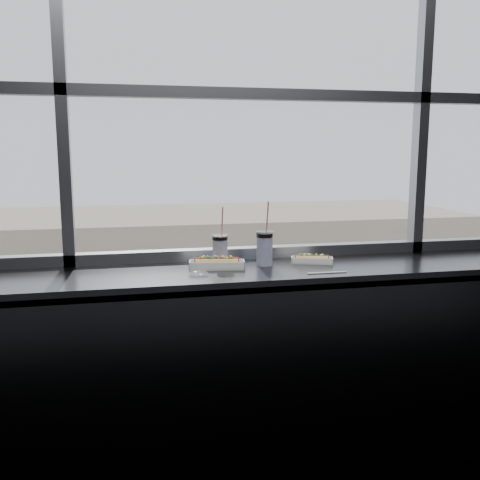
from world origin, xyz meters
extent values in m
plane|color=black|center=(0.00, 1.50, 0.55)|extent=(6.00, 0.00, 6.00)
plane|color=silver|center=(0.00, 1.52, 2.30)|extent=(6.00, 0.00, 6.00)
cube|color=#4D4F53|center=(0.00, 1.23, 1.07)|extent=(6.00, 0.55, 0.06)
cube|color=#4D4F53|center=(0.00, 0.97, 0.55)|extent=(6.00, 0.04, 1.04)
cube|color=white|center=(-0.26, 1.25, 1.10)|extent=(0.29, 0.14, 0.01)
cube|color=white|center=(-0.26, 1.25, 1.12)|extent=(0.29, 0.14, 0.04)
cylinder|color=tan|center=(-0.26, 1.25, 1.13)|extent=(0.22, 0.08, 0.05)
cylinder|color=maroon|center=(-0.26, 1.25, 1.14)|extent=(0.23, 0.07, 0.03)
cube|color=white|center=(0.27, 1.28, 1.10)|extent=(0.23, 0.14, 0.01)
cube|color=white|center=(0.27, 1.28, 1.12)|extent=(0.23, 0.14, 0.03)
cylinder|color=tan|center=(0.27, 1.28, 1.12)|extent=(0.17, 0.09, 0.04)
cylinder|color=maroon|center=(0.27, 1.28, 1.13)|extent=(0.18, 0.08, 0.03)
cylinder|color=white|center=(-0.23, 1.32, 1.18)|extent=(0.08, 0.08, 0.16)
cylinder|color=black|center=(-0.23, 1.32, 1.25)|extent=(0.08, 0.08, 0.02)
cylinder|color=silver|center=(-0.23, 1.32, 1.26)|extent=(0.09, 0.09, 0.01)
cylinder|color=#EE6A85|center=(-0.22, 1.31, 1.33)|extent=(0.01, 0.04, 0.17)
cylinder|color=white|center=(0.01, 1.29, 1.19)|extent=(0.08, 0.08, 0.17)
cylinder|color=black|center=(0.01, 1.29, 1.26)|extent=(0.09, 0.09, 0.02)
cylinder|color=silver|center=(0.01, 1.29, 1.28)|extent=(0.09, 0.09, 0.01)
cylinder|color=#EE6A85|center=(0.02, 1.28, 1.35)|extent=(0.01, 0.05, 0.18)
cylinder|color=white|center=(0.26, 1.03, 1.10)|extent=(0.20, 0.01, 0.01)
ellipsoid|color=silver|center=(-0.37, 1.12, 1.11)|extent=(0.10, 0.07, 0.02)
plane|color=#969695|center=(0.00, 45.00, -11.00)|extent=(120.00, 120.00, 0.00)
cube|color=black|center=(0.00, 21.50, -10.97)|extent=(80.00, 10.00, 0.06)
cube|color=#969695|center=(0.00, 29.50, -10.98)|extent=(80.00, 6.00, 0.04)
cube|color=tan|center=(0.00, 39.50, -7.00)|extent=(50.00, 14.00, 8.00)
imported|color=white|center=(10.89, 25.50, -9.99)|extent=(2.51, 5.74, 1.89)
imported|color=white|center=(7.42, 17.50, -9.91)|extent=(2.94, 6.31, 2.05)
imported|color=maroon|center=(3.94, 25.50, -9.98)|extent=(3.16, 6.05, 1.93)
imported|color=#751F00|center=(-0.65, 17.50, -9.84)|extent=(3.10, 6.74, 2.20)
imported|color=#66605B|center=(-2.46, 30.10, -9.97)|extent=(0.88, 0.66, 1.97)
imported|color=#66605B|center=(3.36, 28.99, -9.98)|extent=(0.65, 0.87, 1.96)
cylinder|color=#47382B|center=(0.33, 29.50, -9.98)|extent=(0.20, 0.20, 2.04)
sphere|color=#31581B|center=(0.33, 29.50, -8.11)|extent=(2.72, 2.72, 2.72)
cylinder|color=#47382B|center=(12.10, 29.50, -9.88)|extent=(0.22, 0.22, 2.25)
sphere|color=#31581B|center=(12.10, 29.50, -7.81)|extent=(3.00, 3.00, 3.00)
camera|label=1|loc=(-0.71, -1.39, 1.70)|focal=40.00mm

